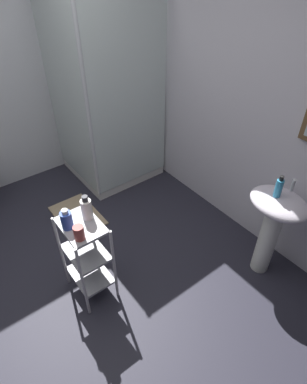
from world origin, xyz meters
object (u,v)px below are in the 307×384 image
hand_soap_bottle (279,188)px  bath_mat (77,215)px  rinse_cup (79,233)px  pedestal_sink (274,219)px  storage_cart (86,253)px  shampoo_bottle_blue (67,220)px  shower_stall (107,142)px  lotion_bottle_white (87,209)px

hand_soap_bottle → bath_mat: 2.03m
rinse_cup → pedestal_sink: bearing=66.4°
storage_cart → bath_mat: 1.02m
shampoo_bottle_blue → rinse_cup: size_ratio=1.49×
storage_cart → rinse_cup: size_ratio=6.94×
shampoo_bottle_blue → shower_stall: bearing=140.6°
lotion_bottle_white → storage_cart: bearing=-67.4°
hand_soap_bottle → lotion_bottle_white: (-0.71, -1.18, -0.06)m
shower_stall → hand_soap_bottle: size_ratio=11.22×
shower_stall → rinse_cup: 1.79m
shower_stall → storage_cart: bearing=-36.6°
shampoo_bottle_blue → bath_mat: bearing=155.9°
pedestal_sink → bath_mat: bearing=-148.2°
shower_stall → shampoo_bottle_blue: size_ratio=12.59×
storage_cart → shampoo_bottle_blue: shampoo_bottle_blue is taller
storage_cart → pedestal_sink: bearing=61.3°
storage_cart → shampoo_bottle_blue: 0.38m
shampoo_bottle_blue → storage_cart: bearing=70.5°
storage_cart → lotion_bottle_white: bearing=112.6°
shower_stall → pedestal_sink: bearing=8.9°
pedestal_sink → shampoo_bottle_blue: 1.56m
storage_cart → shower_stall: bearing=143.4°
pedestal_sink → hand_soap_bottle: size_ratio=4.54×
lotion_bottle_white → rinse_cup: 0.21m
storage_cart → hand_soap_bottle: 1.50m
shampoo_bottle_blue → rinse_cup: 0.15m
shower_stall → rinse_cup: shower_stall is taller
storage_cart → rinse_cup: rinse_cup is taller
shower_stall → pedestal_sink: shower_stall is taller
pedestal_sink → rinse_cup: (-0.59, -1.35, 0.21)m
hand_soap_bottle → shampoo_bottle_blue: hand_soap_bottle is taller
storage_cart → hand_soap_bottle: (0.68, 1.26, 0.45)m
storage_cart → lotion_bottle_white: size_ratio=3.80×
lotion_bottle_white → pedestal_sink: bearing=58.7°
pedestal_sink → shampoo_bottle_blue: size_ratio=5.10×
lotion_bottle_white → shampoo_bottle_blue: lotion_bottle_white is taller
shower_stall → lotion_bottle_white: shower_stall is taller
shower_stall → pedestal_sink: (2.01, 0.31, 0.12)m
storage_cart → rinse_cup: 0.38m
hand_soap_bottle → bath_mat: hand_soap_bottle is taller
pedestal_sink → lotion_bottle_white: 1.44m
hand_soap_bottle → bath_mat: size_ratio=0.30×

